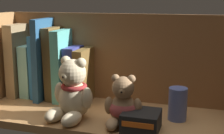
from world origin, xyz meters
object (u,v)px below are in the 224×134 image
object	(u,v)px
book_1	(31,70)
book_4	(55,63)
book_7	(86,75)
book_2	(40,66)
book_3	(47,58)
book_5	(65,65)
book_0	(20,60)
book_6	(75,73)
small_product_box	(141,121)
teddy_bear_smaller	(123,106)
teddy_bear_larger	(72,93)
pillar_candle	(178,104)

from	to	relation	value
book_1	book_4	bearing A→B (deg)	0.00
book_1	book_7	bearing A→B (deg)	0.00
book_7	book_4	bearing A→B (deg)	180.00
book_2	book_1	bearing A→B (deg)	180.00
book_3	book_5	bearing A→B (deg)	0.00
book_0	book_5	bearing A→B (deg)	0.00
book_3	book_5	size ratio (longest dim) A/B	1.15
book_6	small_product_box	bearing A→B (deg)	-34.30
teddy_bear_smaller	book_1	bearing A→B (deg)	156.63
book_6	small_product_box	size ratio (longest dim) A/B	1.91
teddy_bear_larger	book_7	bearing A→B (deg)	97.66
book_7	teddy_bear_larger	size ratio (longest dim) A/B	1.00
book_4	book_6	bearing A→B (deg)	0.00
book_1	book_6	size ratio (longest dim) A/B	0.99
pillar_candle	book_5	bearing A→B (deg)	168.13
book_2	book_6	xyz separation A→B (cm)	(11.65, 0.00, -1.44)
small_product_box	book_4	bearing A→B (deg)	151.93
book_1	book_7	size ratio (longest dim) A/B	1.00
book_5	book_3	bearing A→B (deg)	180.00
book_5	teddy_bear_larger	world-z (taller)	book_5
book_1	book_7	world-z (taller)	same
book_6	book_7	world-z (taller)	book_6
book_3	book_4	world-z (taller)	book_3
book_5	book_6	world-z (taller)	book_5
pillar_candle	book_7	bearing A→B (deg)	165.24
teddy_bear_smaller	pillar_candle	distance (cm)	14.04
book_1	book_5	xyz separation A→B (cm)	(11.46, 0.00, 2.52)
book_0	book_4	xyz separation A→B (cm)	(12.01, 0.00, -0.32)
book_7	small_product_box	bearing A→B (deg)	-38.71
teddy_bear_smaller	book_3	bearing A→B (deg)	152.46
pillar_candle	small_product_box	xyz separation A→B (cm)	(-7.24, -8.69, -1.86)
book_1	pillar_candle	bearing A→B (deg)	-8.92
book_0	book_2	distance (cm)	7.00
book_5	book_6	distance (cm)	4.15
book_2	small_product_box	size ratio (longest dim) A/B	2.26
teddy_bear_larger	small_product_box	size ratio (longest dim) A/B	1.88
pillar_candle	small_product_box	world-z (taller)	pillar_candle
book_5	pillar_candle	xyz separation A→B (cm)	(33.78, -7.10, -6.28)
small_product_box	book_6	bearing A→B (deg)	145.70
book_0	book_7	bearing A→B (deg)	0.00
book_3	book_7	xyz separation A→B (cm)	(12.60, 0.00, -4.09)
pillar_candle	small_product_box	distance (cm)	11.47
book_6	book_5	bearing A→B (deg)	180.00
book_0	pillar_candle	distance (cm)	49.86
book_3	teddy_bear_larger	xyz separation A→B (cm)	(14.50, -14.14, -5.23)
book_0	book_1	size ratio (longest dim) A/B	1.40
book_2	teddy_bear_larger	distance (cm)	22.28
book_5	book_6	bearing A→B (deg)	0.00
teddy_bear_smaller	book_4	bearing A→B (deg)	149.98
book_4	teddy_bear_larger	xyz separation A→B (cm)	(11.81, -14.14, -3.98)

